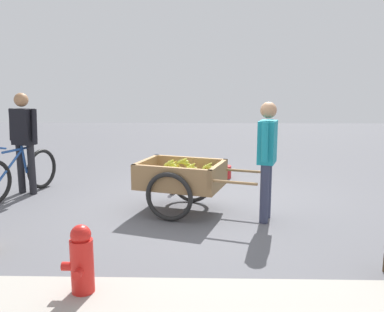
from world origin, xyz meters
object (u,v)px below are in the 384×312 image
at_px(vendor_person, 267,151).
at_px(bicycle, 19,174).
at_px(fruit_cart, 182,180).
at_px(plastic_bucket, 223,172).
at_px(cyclist_person, 24,134).
at_px(fire_hydrant, 82,266).

height_order(vendor_person, bicycle, vendor_person).
distance_m(fruit_cart, plastic_bucket, 2.11).
relative_size(fruit_cart, vendor_person, 1.19).
bearing_deg(fruit_cart, plastic_bucket, -108.80).
xyz_separation_m(vendor_person, plastic_bucket, (0.42, -2.32, -0.78)).
bearing_deg(fruit_cart, bicycle, -15.26).
relative_size(cyclist_person, fire_hydrant, 2.37).
height_order(bicycle, fire_hydrant, bicycle).
bearing_deg(fire_hydrant, plastic_bucket, -106.86).
bearing_deg(bicycle, fire_hydrant, 121.25).
xyz_separation_m(bicycle, fire_hydrant, (-1.89, 3.11, -0.02)).
xyz_separation_m(bicycle, plastic_bucket, (-3.22, -1.28, -0.24)).
relative_size(vendor_person, fire_hydrant, 2.25).
bearing_deg(plastic_bucket, bicycle, 21.61).
bearing_deg(cyclist_person, fruit_cart, 161.44).
xyz_separation_m(fruit_cart, fire_hydrant, (0.66, 2.42, -0.10)).
height_order(fruit_cart, vendor_person, vendor_person).
bearing_deg(fire_hydrant, vendor_person, -130.16).
relative_size(cyclist_person, plastic_bucket, 5.31).
bearing_deg(cyclist_person, plastic_bucket, -160.34).
xyz_separation_m(vendor_person, fire_hydrant, (1.75, 2.07, -0.56)).
bearing_deg(plastic_bucket, cyclist_person, 19.66).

